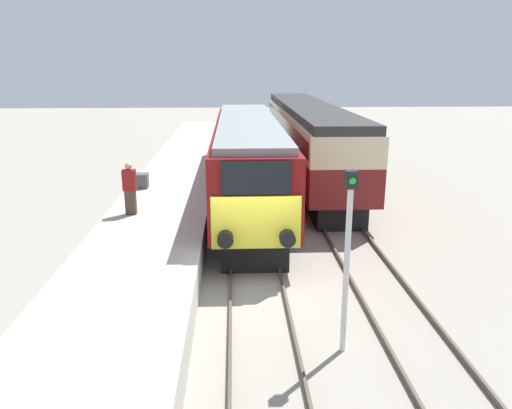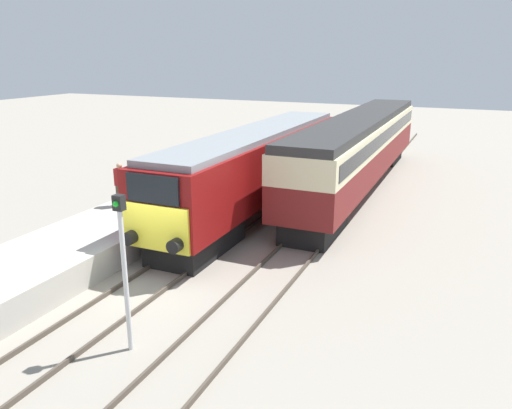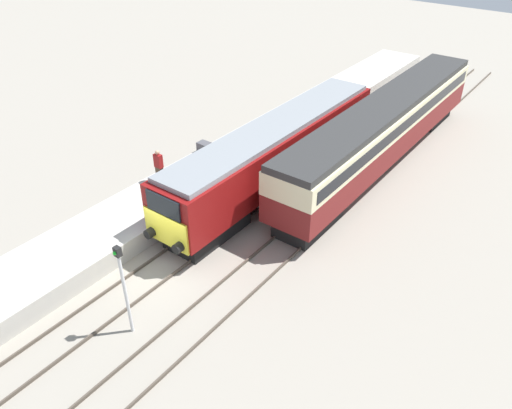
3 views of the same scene
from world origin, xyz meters
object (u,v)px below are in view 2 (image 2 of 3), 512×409
(passenger_carriage, at_px, (360,145))
(locomotive, at_px, (257,166))
(signal_post, at_px, (124,261))
(luggage_crate, at_px, (166,177))
(person_on_platform, at_px, (121,185))

(passenger_carriage, bearing_deg, locomotive, -120.20)
(passenger_carriage, bearing_deg, signal_post, -95.55)
(luggage_crate, bearing_deg, locomotive, 7.32)
(locomotive, bearing_deg, signal_post, -81.70)
(signal_post, height_order, luggage_crate, signal_post)
(passenger_carriage, height_order, luggage_crate, passenger_carriage)
(passenger_carriage, distance_m, luggage_crate, 10.28)
(person_on_platform, height_order, luggage_crate, person_on_platform)
(person_on_platform, bearing_deg, luggage_crate, 95.91)
(signal_post, bearing_deg, locomotive, 98.30)
(signal_post, xyz_separation_m, luggage_crate, (-6.24, 11.07, -1.08))
(locomotive, height_order, luggage_crate, locomotive)
(locomotive, relative_size, passenger_carriage, 0.82)
(passenger_carriage, xyz_separation_m, person_on_platform, (-7.55, -10.26, -0.52))
(passenger_carriage, relative_size, luggage_crate, 28.70)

